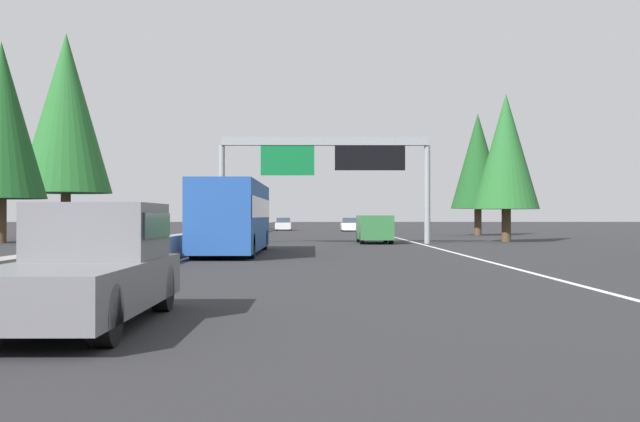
% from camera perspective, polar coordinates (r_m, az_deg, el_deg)
% --- Properties ---
extents(ground_plane, '(320.00, 320.00, 0.00)m').
position_cam_1_polar(ground_plane, '(63.61, -5.16, -1.86)').
color(ground_plane, '#262628').
extents(median_barrier, '(180.00, 0.56, 0.90)m').
position_cam_1_polar(median_barrier, '(83.57, -4.23, -1.20)').
color(median_barrier, gray).
rests_on(median_barrier, ground).
extents(shoulder_stripe_right, '(160.00, 0.16, 0.01)m').
position_cam_1_polar(shoulder_stripe_right, '(73.66, 4.46, -1.66)').
color(shoulder_stripe_right, silver).
rests_on(shoulder_stripe_right, ground).
extents(shoulder_stripe_median, '(160.00, 0.16, 0.01)m').
position_cam_1_polar(shoulder_stripe_median, '(73.56, -4.32, -1.66)').
color(shoulder_stripe_median, silver).
rests_on(shoulder_stripe_median, ground).
extents(sign_gantry_overhead, '(0.50, 12.68, 6.39)m').
position_cam_1_polar(sign_gantry_overhead, '(46.80, 0.56, 3.83)').
color(sign_gantry_overhead, gray).
rests_on(sign_gantry_overhead, ground).
extents(pickup_near_right, '(5.60, 2.00, 1.86)m').
position_cam_1_polar(pickup_near_right, '(12.59, -16.56, -3.71)').
color(pickup_near_right, slate).
rests_on(pickup_near_right, ground).
extents(bus_far_left, '(11.50, 2.55, 3.10)m').
position_cam_1_polar(bus_far_left, '(34.42, -6.37, -0.26)').
color(bus_far_left, '#1E4793').
rests_on(bus_far_left, ground).
extents(minivan_near_center, '(5.00, 1.95, 1.69)m').
position_cam_1_polar(minivan_near_center, '(47.60, 3.98, -1.22)').
color(minivan_near_center, '#2D6B38').
rests_on(minivan_near_center, ground).
extents(sedan_far_right, '(4.40, 1.80, 1.47)m').
position_cam_1_polar(sedan_far_right, '(85.44, 2.17, -1.03)').
color(sedan_far_right, white).
rests_on(sedan_far_right, ground).
extents(sedan_mid_right, '(4.40, 1.80, 1.47)m').
position_cam_1_polar(sedan_mid_right, '(90.66, -2.68, -0.99)').
color(sedan_mid_right, silver).
rests_on(sedan_mid_right, ground).
extents(oncoming_near, '(4.40, 1.80, 1.47)m').
position_cam_1_polar(oncoming_near, '(88.99, -8.01, -1.00)').
color(oncoming_near, white).
rests_on(oncoming_near, ground).
extents(oncoming_far, '(4.40, 1.80, 1.47)m').
position_cam_1_polar(oncoming_far, '(76.27, -6.42, -1.10)').
color(oncoming_far, maroon).
rests_on(oncoming_far, ground).
extents(conifer_right_near, '(4.21, 4.21, 9.57)m').
position_cam_1_polar(conifer_right_near, '(51.84, 13.43, 4.24)').
color(conifer_right_near, '#4C3823').
rests_on(conifer_right_near, ground).
extents(conifer_right_mid, '(4.61, 4.61, 10.49)m').
position_cam_1_polar(conifer_right_mid, '(68.45, 11.45, 3.58)').
color(conifer_right_mid, '#4C3823').
rests_on(conifer_right_mid, ground).
extents(conifer_left_near, '(5.46, 5.46, 12.40)m').
position_cam_1_polar(conifer_left_near, '(52.11, -22.25, 6.14)').
color(conifer_left_near, '#4C3823').
rests_on(conifer_left_near, ground).
extents(conifer_left_mid, '(6.75, 6.75, 15.35)m').
position_cam_1_polar(conifer_left_mid, '(61.60, -18.06, 6.81)').
color(conifer_left_mid, '#4C3823').
rests_on(conifer_left_mid, ground).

